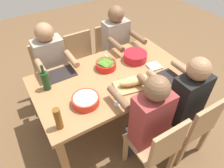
{
  "coord_description": "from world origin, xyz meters",
  "views": [
    {
      "loc": [
        0.89,
        1.46,
        2.16
      ],
      "look_at": [
        0.0,
        0.0,
        0.63
      ],
      "focal_mm": 32.81,
      "sensor_mm": 36.0,
      "label": 1
    }
  ],
  "objects": [
    {
      "name": "diner_far_left",
      "position": [
        -0.46,
        0.62,
        0.7
      ],
      "size": [
        0.41,
        0.53,
        1.2
      ],
      "color": "#2D2D38",
      "rests_on": "ground_plane"
    },
    {
      "name": "serving_bowl_greens",
      "position": [
        -0.39,
        -0.12,
        0.8
      ],
      "size": [
        0.27,
        0.27,
        0.1
      ],
      "color": "#B21923",
      "rests_on": "dining_table"
    },
    {
      "name": "chair_near_right",
      "position": [
        0.46,
        -0.81,
        0.48
      ],
      "size": [
        0.4,
        0.4,
        0.85
      ],
      "color": "#A87F56",
      "rests_on": "ground_plane"
    },
    {
      "name": "chair_far_left",
      "position": [
        -0.46,
        0.81,
        0.48
      ],
      "size": [
        0.4,
        0.4,
        0.85
      ],
      "color": "#A87F56",
      "rests_on": "ground_plane"
    },
    {
      "name": "dining_table",
      "position": [
        0.0,
        0.0,
        0.66
      ],
      "size": [
        1.69,
        0.97,
        0.74
      ],
      "color": "#9E7044",
      "rests_on": "ground_plane"
    },
    {
      "name": "chair_far_center",
      "position": [
        0.0,
        0.81,
        0.48
      ],
      "size": [
        0.4,
        0.4,
        0.85
      ],
      "color": "#A87F56",
      "rests_on": "ground_plane"
    },
    {
      "name": "bread_loaf",
      "position": [
        -0.11,
        0.24,
        0.81
      ],
      "size": [
        0.34,
        0.18,
        0.09
      ],
      "primitive_type": "ellipsoid",
      "rotation": [
        0.0,
        0.0,
        -0.21
      ],
      "color": "tan",
      "rests_on": "cutting_board"
    },
    {
      "name": "fork_near_left",
      "position": [
        -0.6,
        -0.32,
        0.74
      ],
      "size": [
        0.02,
        0.17,
        0.01
      ],
      "primitive_type": "cube",
      "rotation": [
        0.0,
        0.0,
        0.05
      ],
      "color": "silver",
      "rests_on": "dining_table"
    },
    {
      "name": "serving_bowl_pasta",
      "position": [
        0.41,
        0.21,
        0.78
      ],
      "size": [
        0.26,
        0.26,
        0.08
      ],
      "color": "red",
      "rests_on": "dining_table"
    },
    {
      "name": "chair_near_center",
      "position": [
        0.0,
        -0.81,
        0.48
      ],
      "size": [
        0.4,
        0.4,
        0.85
      ],
      "color": "#A87F56",
      "rests_on": "ground_plane"
    },
    {
      "name": "placemat_near_right",
      "position": [
        0.46,
        -0.32,
        0.74
      ],
      "size": [
        0.32,
        0.23,
        0.01
      ],
      "primitive_type": "cube",
      "color": "black",
      "rests_on": "dining_table"
    },
    {
      "name": "fork_near_center",
      "position": [
        -0.14,
        -0.32,
        0.74
      ],
      "size": [
        0.02,
        0.17,
        0.01
      ],
      "primitive_type": "cube",
      "rotation": [
        0.0,
        0.0,
        -0.04
      ],
      "color": "silver",
      "rests_on": "dining_table"
    },
    {
      "name": "chair_near_left",
      "position": [
        -0.46,
        -0.81,
        0.48
      ],
      "size": [
        0.4,
        0.4,
        0.85
      ],
      "color": "#A87F56",
      "rests_on": "ground_plane"
    },
    {
      "name": "serving_bowl_salad",
      "position": [
        -0.02,
        -0.16,
        0.78
      ],
      "size": [
        0.23,
        0.23,
        0.08
      ],
      "color": "red",
      "rests_on": "dining_table"
    },
    {
      "name": "placemat_far_left",
      "position": [
        -0.46,
        0.32,
        0.74
      ],
      "size": [
        0.32,
        0.23,
        0.01
      ],
      "primitive_type": "cube",
      "color": "black",
      "rests_on": "dining_table"
    },
    {
      "name": "diner_near_left",
      "position": [
        -0.46,
        -0.62,
        0.7
      ],
      "size": [
        0.41,
        0.53,
        1.2
      ],
      "color": "#2D2D38",
      "rests_on": "ground_plane"
    },
    {
      "name": "wine_bottle",
      "position": [
        0.66,
        -0.18,
        0.85
      ],
      "size": [
        0.08,
        0.08,
        0.29
      ],
      "color": "#193819",
      "rests_on": "dining_table"
    },
    {
      "name": "cutting_board",
      "position": [
        -0.11,
        0.24,
        0.75
      ],
      "size": [
        0.44,
        0.3,
        0.02
      ],
      "primitive_type": "cube",
      "rotation": [
        0.0,
        0.0,
        -0.21
      ],
      "color": "tan",
      "rests_on": "dining_table"
    },
    {
      "name": "diner_far_center",
      "position": [
        -0.0,
        0.62,
        0.7
      ],
      "size": [
        0.41,
        0.53,
        1.2
      ],
      "color": "#2D2D38",
      "rests_on": "ground_plane"
    },
    {
      "name": "beer_bottle",
      "position": [
        0.72,
        0.34,
        0.85
      ],
      "size": [
        0.06,
        0.06,
        0.22
      ],
      "primitive_type": "cylinder",
      "color": "brown",
      "rests_on": "dining_table"
    },
    {
      "name": "ground_plane",
      "position": [
        0.0,
        0.0,
        0.0
      ],
      "size": [
        8.0,
        8.0,
        0.0
      ],
      "primitive_type": "plane",
      "color": "brown"
    },
    {
      "name": "diner_near_right",
      "position": [
        0.46,
        -0.62,
        0.7
      ],
      "size": [
        0.41,
        0.53,
        1.2
      ],
      "color": "#2D2D38",
      "rests_on": "ground_plane"
    },
    {
      "name": "wine_glass",
      "position": [
        0.17,
        0.37,
        0.86
      ],
      "size": [
        0.08,
        0.08,
        0.17
      ],
      "color": "silver",
      "rests_on": "dining_table"
    },
    {
      "name": "napkin_stack",
      "position": [
        -0.5,
        0.11,
        0.75
      ],
      "size": [
        0.16,
        0.16,
        0.02
      ],
      "primitive_type": "cube",
      "rotation": [
        0.0,
        0.0,
        -0.13
      ],
      "color": "white",
      "rests_on": "dining_table"
    }
  ]
}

